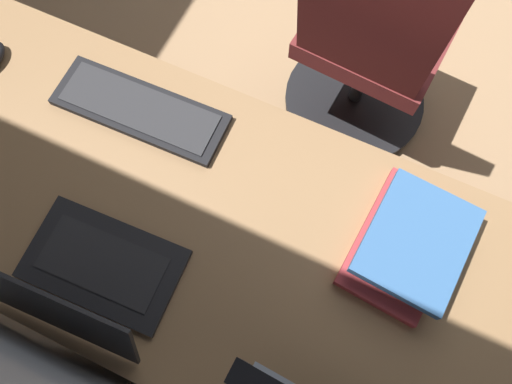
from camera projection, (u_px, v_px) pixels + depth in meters
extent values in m
cube|color=#936D47|center=(246.00, 248.00, 1.05)|extent=(2.21, 0.68, 0.03)
cylinder|color=silver|center=(7.00, 73.00, 1.63)|extent=(0.05, 0.05, 0.70)
cube|color=#936D47|center=(212.00, 271.00, 1.40)|extent=(0.40, 0.50, 0.69)
cube|color=silver|center=(249.00, 197.00, 1.48)|extent=(0.37, 0.01, 0.61)
cube|color=black|center=(104.00, 263.00, 1.02)|extent=(0.33, 0.21, 0.01)
cube|color=#262628|center=(102.00, 263.00, 1.01)|extent=(0.27, 0.13, 0.00)
cube|color=black|center=(57.00, 313.00, 0.89)|extent=(0.33, 0.07, 0.18)
cube|color=#330F14|center=(57.00, 313.00, 0.89)|extent=(0.30, 0.06, 0.15)
cube|color=black|center=(140.00, 110.00, 1.14)|extent=(0.42, 0.15, 0.02)
cube|color=#2D2D30|center=(139.00, 107.00, 1.13)|extent=(0.38, 0.12, 0.00)
cube|color=#B2383D|center=(403.00, 244.00, 1.03)|extent=(0.21, 0.31, 0.03)
cube|color=#3D8456|center=(414.00, 243.00, 1.00)|extent=(0.18, 0.24, 0.02)
cube|color=#38669E|center=(417.00, 241.00, 0.98)|extent=(0.22, 0.26, 0.03)
cube|color=maroon|center=(379.00, 32.00, 1.56)|extent=(0.47, 0.45, 0.07)
cube|color=maroon|center=(372.00, 17.00, 1.23)|extent=(0.41, 0.16, 0.50)
cylinder|color=black|center=(365.00, 70.00, 1.76)|extent=(0.05, 0.05, 0.37)
cylinder|color=black|center=(354.00, 99.00, 1.95)|extent=(0.56, 0.56, 0.03)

